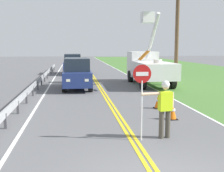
{
  "coord_description": "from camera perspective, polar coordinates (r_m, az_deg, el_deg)",
  "views": [
    {
      "loc": [
        -1.77,
        -5.38,
        2.86
      ],
      "look_at": [
        -0.19,
        6.59,
        1.2
      ],
      "focal_mm": 46.06,
      "sensor_mm": 36.0,
      "label": 1
    }
  ],
  "objects": [
    {
      "name": "grass_verge_right",
      "position": [
        28.83,
        20.17,
        1.66
      ],
      "size": [
        16.0,
        110.0,
        0.01
      ],
      "primitive_type": "cube",
      "color": "#477533",
      "rests_on": "ground"
    },
    {
      "name": "centerline_yellow_left",
      "position": [
        25.6,
        -3.7,
        1.4
      ],
      "size": [
        0.11,
        110.0,
        0.01
      ],
      "primitive_type": "cube",
      "color": "yellow",
      "rests_on": "ground"
    },
    {
      "name": "centerline_yellow_right",
      "position": [
        25.61,
        -3.3,
        1.41
      ],
      "size": [
        0.11,
        110.0,
        0.01
      ],
      "primitive_type": "cube",
      "color": "yellow",
      "rests_on": "ground"
    },
    {
      "name": "edge_line_right",
      "position": [
        26.1,
        4.41,
        1.52
      ],
      "size": [
        0.12,
        110.0,
        0.01
      ],
      "primitive_type": "cube",
      "color": "silver",
      "rests_on": "ground"
    },
    {
      "name": "edge_line_left",
      "position": [
        25.61,
        -11.56,
        1.26
      ],
      "size": [
        0.12,
        110.0,
        0.01
      ],
      "primitive_type": "cube",
      "color": "silver",
      "rests_on": "ground"
    },
    {
      "name": "flagger_worker",
      "position": [
        9.1,
        10.44,
        -3.81
      ],
      "size": [
        1.08,
        0.3,
        1.83
      ],
      "color": "#474238",
      "rests_on": "ground"
    },
    {
      "name": "stop_sign_paddle",
      "position": [
        8.69,
        5.96,
        0.16
      ],
      "size": [
        0.56,
        0.04,
        2.33
      ],
      "color": "silver",
      "rests_on": "ground"
    },
    {
      "name": "utility_bucket_truck",
      "position": [
        22.0,
        7.22,
        3.99
      ],
      "size": [
        2.67,
        6.81,
        5.45
      ],
      "color": "white",
      "rests_on": "ground"
    },
    {
      "name": "oncoming_suv_nearest",
      "position": [
        19.64,
        -6.94,
        2.51
      ],
      "size": [
        1.94,
        4.62,
        2.1
      ],
      "color": "navy",
      "rests_on": "ground"
    },
    {
      "name": "oncoming_suv_second",
      "position": [
        30.49,
        -7.82,
        4.37
      ],
      "size": [
        1.92,
        4.61,
        2.1
      ],
      "color": "navy",
      "rests_on": "ground"
    },
    {
      "name": "utility_pole_near",
      "position": [
        21.87,
        12.8,
        11.29
      ],
      "size": [
        1.8,
        0.28,
        8.14
      ],
      "color": "brown",
      "rests_on": "ground"
    },
    {
      "name": "traffic_cone_lead",
      "position": [
        11.64,
        11.85,
        -4.87
      ],
      "size": [
        0.4,
        0.4,
        0.7
      ],
      "color": "orange",
      "rests_on": "ground"
    },
    {
      "name": "traffic_cone_mid",
      "position": [
        13.56,
        9.19,
        -3.0
      ],
      "size": [
        0.4,
        0.4,
        0.7
      ],
      "color": "orange",
      "rests_on": "ground"
    },
    {
      "name": "guardrail_left_shoulder",
      "position": [
        20.75,
        -14.18,
        1.11
      ],
      "size": [
        0.1,
        32.0,
        0.71
      ],
      "color": "#9EA0A3",
      "rests_on": "ground"
    }
  ]
}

